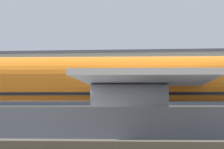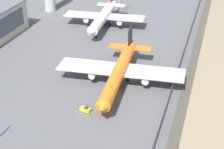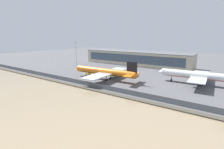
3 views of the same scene
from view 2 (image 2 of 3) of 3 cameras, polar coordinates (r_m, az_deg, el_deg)
The scene contains 7 objects.
ground_plane at distance 131.81m, azimuth 2.56°, elevation -0.55°, with size 500.00×500.00×0.00m, color #565659.
shoreline_seawall at distance 128.93m, azimuth 11.42°, elevation -1.68°, with size 320.00×3.00×0.50m.
perimeter_fence at distance 128.78m, azimuth 9.48°, elevation -1.01°, with size 280.00×0.10×2.56m.
cargo_jet_orange at distance 125.66m, azimuth 1.19°, elevation 0.62°, with size 50.41×43.82×13.42m.
passenger_jet_white_red at distance 176.97m, azimuth -1.29°, elevation 8.86°, with size 45.13×38.48×14.01m.
baggage_tug at distance 113.03m, azimuth -4.05°, elevation -5.32°, with size 2.20×3.45×1.80m.
ops_van at distance 182.34m, azimuth -1.48°, elevation 8.07°, with size 2.35×5.30×2.48m.
Camera 2 is at (-112.96, -27.79, 61.98)m, focal length 60.00 mm.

